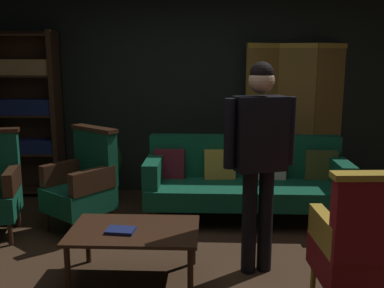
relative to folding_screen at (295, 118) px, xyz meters
name	(u,v)px	position (x,y,z in m)	size (l,w,h in m)	color
ground_plane	(188,283)	(-1.23, -2.30, -0.99)	(10.00, 10.00, 0.00)	#3D2819
back_wall	(197,84)	(-1.23, 0.15, 0.41)	(7.20, 0.10, 2.80)	black
folding_screen	(295,118)	(0.00, 0.00, 0.00)	(1.29, 0.32, 1.90)	olive
bookshelf	(24,111)	(-3.38, -0.11, 0.09)	(0.90, 0.32, 2.05)	#382114
velvet_couch	(245,177)	(-0.68, -0.85, -0.53)	(2.12, 0.78, 0.88)	#382114
coffee_table	(134,234)	(-1.65, -2.25, -0.61)	(1.00, 0.64, 0.42)	#382114
armchair_gilt_accent	(363,245)	(-0.03, -2.64, -0.50)	(0.62, 0.61, 1.04)	gold
armchair_wing_right	(83,183)	(-2.34, -1.24, -0.50)	(0.81, 0.81, 1.04)	#382114
standing_figure	(259,149)	(-0.68, -2.07, 0.04)	(0.57, 0.32, 1.70)	black
potted_plant	(99,165)	(-2.37, -0.48, -0.50)	(0.55, 0.55, 0.84)	brown
book_navy_cloth	(121,230)	(-1.74, -2.31, -0.55)	(0.21, 0.15, 0.02)	navy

